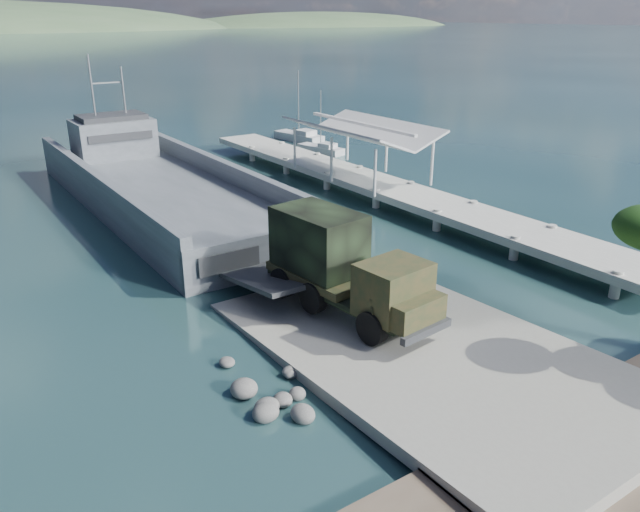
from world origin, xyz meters
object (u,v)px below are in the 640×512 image
Objects in this scene: military_truck at (342,265)px; sailboat_far at (300,137)px; landing_craft at (162,195)px; soldier at (373,326)px; sailboat_near at (322,149)px; pier at (370,174)px.

sailboat_far reaches higher than military_truck.
sailboat_far is at bearing 54.02° from military_truck.
landing_craft reaches higher than soldier.
soldier is (-0.88, -3.29, -1.26)m from military_truck.
sailboat_near is (20.22, 32.89, -0.97)m from soldier.
soldier is at bearing -91.01° from landing_craft.
pier is at bearing -22.04° from landing_craft.
pier reaches higher than military_truck.
landing_craft is at bearing 49.27° from soldier.
sailboat_near is at bearing 68.61° from pier.
sailboat_far reaches higher than sailboat_near.
pier is 15.05m from landing_craft.
military_truck is (0.22, -20.89, 1.68)m from landing_craft.
sailboat_near is (5.68, 14.49, -1.27)m from pier.
landing_craft is 21.41m from sailboat_near.
landing_craft reaches higher than sailboat_far.
military_truck is 41.62m from sailboat_far.
military_truck is (-13.66, -15.11, 0.95)m from pier.
landing_craft is at bearing -168.94° from sailboat_near.
sailboat_far is at bearing 63.38° from sailboat_near.
sailboat_far is (1.54, 6.34, 0.07)m from sailboat_near.
sailboat_far is at bearing 36.10° from landing_craft.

